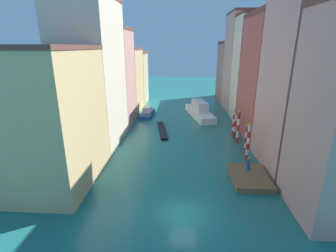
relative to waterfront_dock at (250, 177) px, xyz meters
name	(u,v)px	position (x,y,z in m)	size (l,w,h in m)	color
ground_plane	(183,127)	(-7.28, 18.15, -0.31)	(154.00, 154.00, 0.00)	#1E6B66
building_left_0	(55,118)	(-20.44, -1.17, 6.77)	(7.32, 11.66, 14.15)	#DBB77A
building_left_1	(92,74)	(-20.44, 10.26, 9.98)	(7.32, 11.44, 20.55)	beige
building_left_2	(112,78)	(-20.44, 20.09, 8.27)	(7.32, 8.17, 17.13)	tan
building_left_3	(124,80)	(-20.44, 29.36, 6.60)	(7.32, 10.24, 13.79)	#DBB77A
building_left_4	(132,77)	(-20.44, 38.58, 6.14)	(7.32, 7.81, 12.87)	beige
building_right_1	(304,79)	(5.89, 3.94, 10.30)	(7.32, 9.98, 21.18)	tan
building_right_2	(270,78)	(5.89, 14.47, 9.14)	(7.32, 10.99, 18.86)	#B25147
building_right_3	(254,69)	(5.89, 23.90, 9.53)	(7.32, 7.18, 19.66)	beige
building_right_4	(243,63)	(5.89, 32.88, 10.22)	(7.32, 10.40, 21.04)	tan
building_right_5	(233,71)	(5.89, 43.83, 7.34)	(7.32, 11.57, 15.28)	#C6705B
waterfront_dock	(250,177)	(0.00, 0.00, 0.00)	(4.01, 5.64, 0.62)	brown
person_on_dock	(249,164)	(0.06, 1.09, 1.03)	(0.36, 0.36, 1.55)	#234C93
mooring_pole_0	(248,142)	(0.79, 4.82, 2.29)	(0.38, 0.38, 5.09)	red
mooring_pole_1	(246,139)	(1.12, 7.16, 1.79)	(0.29, 0.29, 4.12)	red
mooring_pole_2	(238,127)	(0.84, 10.84, 2.33)	(0.39, 0.39, 5.16)	red
mooring_pole_3	(235,125)	(0.90, 13.16, 1.76)	(0.34, 0.34, 4.04)	red
mooring_pole_4	(234,122)	(0.89, 14.52, 1.94)	(0.31, 0.31, 4.40)	red
vaporetto_white	(200,111)	(-3.89, 25.59, 0.85)	(5.82, 13.06, 3.24)	white
gondola_black	(162,130)	(-10.94, 15.66, -0.12)	(2.56, 9.14, 0.38)	black
motorboat_0	(147,113)	(-14.87, 25.51, 0.34)	(2.54, 6.80, 1.92)	#234C93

